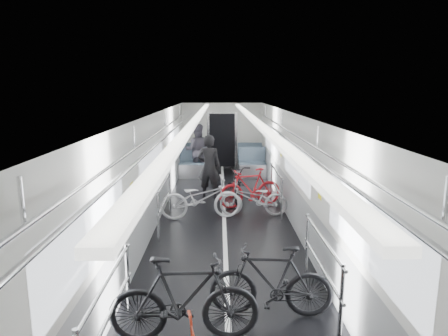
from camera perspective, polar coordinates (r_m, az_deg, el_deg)
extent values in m
cube|color=black|center=(8.54, 0.07, -8.67)|extent=(3.00, 14.00, 0.01)
cube|color=white|center=(8.05, 0.07, 7.59)|extent=(3.00, 14.00, 0.02)
cube|color=silver|center=(8.33, -10.30, -0.81)|extent=(0.02, 14.00, 2.40)
cube|color=silver|center=(8.37, 10.40, -0.76)|extent=(0.02, 14.00, 2.40)
cube|color=silver|center=(15.13, -0.27, 4.76)|extent=(3.00, 0.02, 2.40)
cube|color=white|center=(8.54, 0.07, -8.65)|extent=(0.08, 13.80, 0.01)
cube|color=gray|center=(8.51, -9.92, -5.75)|extent=(0.01, 13.90, 0.90)
cube|color=gray|center=(8.55, 10.02, -5.68)|extent=(0.01, 13.90, 0.90)
cube|color=white|center=(8.29, -10.15, 0.55)|extent=(0.01, 10.80, 0.75)
cube|color=white|center=(8.32, 10.25, 0.59)|extent=(0.01, 10.80, 0.75)
cube|color=white|center=(8.06, -3.87, 7.15)|extent=(0.14, 13.40, 0.05)
cube|color=white|center=(8.08, 4.01, 7.15)|extent=(0.14, 13.40, 0.05)
cube|color=black|center=(15.09, -0.27, 3.98)|extent=(0.95, 0.10, 2.00)
imported|color=black|center=(4.87, -5.70, -18.17)|extent=(1.77, 0.57, 1.05)
imported|color=#B2B2B7|center=(9.07, -3.34, -4.32)|extent=(1.91, 0.90, 0.96)
imported|color=black|center=(5.37, 6.74, -15.76)|extent=(1.63, 0.58, 0.96)
imported|color=#A2A3A7|center=(9.30, 4.25, -4.37)|extent=(1.59, 0.59, 0.83)
imported|color=#A6141B|center=(9.96, 3.77, -2.86)|extent=(1.69, 0.93, 0.98)
imported|color=black|center=(10.62, 1.86, -1.93)|extent=(0.73, 1.90, 0.99)
imported|color=black|center=(10.63, -2.14, 0.15)|extent=(0.70, 0.54, 1.73)
imported|color=#333039|center=(13.45, -3.89, 2.57)|extent=(0.90, 0.72, 1.77)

